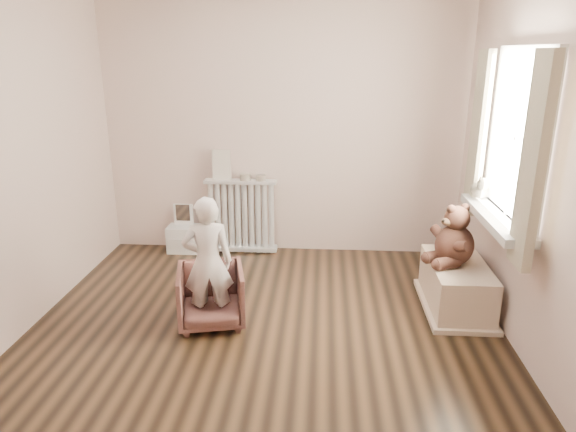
# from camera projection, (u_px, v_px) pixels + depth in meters

# --- Properties ---
(floor) EXTENTS (3.60, 3.60, 0.01)m
(floor) POSITION_uv_depth(u_px,v_px,m) (264.00, 336.00, 3.81)
(floor) COLOR black
(floor) RESTS_ON ground
(back_wall) EXTENTS (3.60, 0.02, 2.60)m
(back_wall) POSITION_uv_depth(u_px,v_px,m) (282.00, 127.00, 5.13)
(back_wall) COLOR beige
(back_wall) RESTS_ON ground
(front_wall) EXTENTS (3.60, 0.02, 2.60)m
(front_wall) POSITION_uv_depth(u_px,v_px,m) (196.00, 278.00, 1.71)
(front_wall) COLOR beige
(front_wall) RESTS_ON ground
(left_wall) EXTENTS (0.02, 3.60, 2.60)m
(left_wall) POSITION_uv_depth(u_px,v_px,m) (2.00, 161.00, 3.53)
(left_wall) COLOR beige
(left_wall) RESTS_ON ground
(right_wall) EXTENTS (0.02, 3.60, 2.60)m
(right_wall) POSITION_uv_depth(u_px,v_px,m) (539.00, 169.00, 3.30)
(right_wall) COLOR beige
(right_wall) RESTS_ON ground
(window) EXTENTS (0.03, 0.90, 1.10)m
(window) POSITION_uv_depth(u_px,v_px,m) (519.00, 138.00, 3.54)
(window) COLOR white
(window) RESTS_ON right_wall
(window_sill) EXTENTS (0.22, 1.10, 0.06)m
(window_sill) POSITION_uv_depth(u_px,v_px,m) (495.00, 218.00, 3.72)
(window_sill) COLOR silver
(window_sill) RESTS_ON right_wall
(curtain_left) EXTENTS (0.06, 0.26, 1.30)m
(curtain_left) POSITION_uv_depth(u_px,v_px,m) (533.00, 164.00, 3.02)
(curtain_left) COLOR #B7AF91
(curtain_left) RESTS_ON right_wall
(curtain_right) EXTENTS (0.06, 0.26, 1.30)m
(curtain_right) POSITION_uv_depth(u_px,v_px,m) (478.00, 134.00, 4.10)
(curtain_right) COLOR #B7AF91
(curtain_right) RESTS_ON right_wall
(radiator) EXTENTS (0.74, 0.14, 0.78)m
(radiator) POSITION_uv_depth(u_px,v_px,m) (241.00, 216.00, 5.32)
(radiator) COLOR silver
(radiator) RESTS_ON floor
(paper_doll) EXTENTS (0.19, 0.02, 0.31)m
(paper_doll) POSITION_uv_depth(u_px,v_px,m) (222.00, 165.00, 5.16)
(paper_doll) COLOR beige
(paper_doll) RESTS_ON radiator
(tin_a) EXTENTS (0.11, 0.11, 0.07)m
(tin_a) POSITION_uv_depth(u_px,v_px,m) (245.00, 177.00, 5.19)
(tin_a) COLOR #A59E8C
(tin_a) RESTS_ON radiator
(tin_b) EXTENTS (0.10, 0.10, 0.06)m
(tin_b) POSITION_uv_depth(u_px,v_px,m) (261.00, 178.00, 5.18)
(tin_b) COLOR #A59E8C
(tin_b) RESTS_ON radiator
(toy_vanity) EXTENTS (0.32, 0.23, 0.50)m
(toy_vanity) POSITION_uv_depth(u_px,v_px,m) (183.00, 226.00, 5.37)
(toy_vanity) COLOR silver
(toy_vanity) RESTS_ON floor
(armchair) EXTENTS (0.59, 0.60, 0.46)m
(armchair) POSITION_uv_depth(u_px,v_px,m) (211.00, 296.00, 3.94)
(armchair) COLOR brown
(armchair) RESTS_ON floor
(child) EXTENTS (0.42, 0.32, 1.02)m
(child) POSITION_uv_depth(u_px,v_px,m) (208.00, 263.00, 3.80)
(child) COLOR white
(child) RESTS_ON armchair
(toy_bench) EXTENTS (0.44, 0.84, 0.39)m
(toy_bench) POSITION_uv_depth(u_px,v_px,m) (456.00, 285.00, 4.18)
(toy_bench) COLOR beige
(toy_bench) RESTS_ON floor
(teddy_bear) EXTENTS (0.49, 0.44, 0.49)m
(teddy_bear) POSITION_uv_depth(u_px,v_px,m) (456.00, 231.00, 4.04)
(teddy_bear) COLOR #341C15
(teddy_bear) RESTS_ON toy_bench
(plush_cat) EXTENTS (0.15, 0.23, 0.19)m
(plush_cat) POSITION_uv_depth(u_px,v_px,m) (480.00, 186.00, 4.06)
(plush_cat) COLOR #6D675B
(plush_cat) RESTS_ON window_sill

